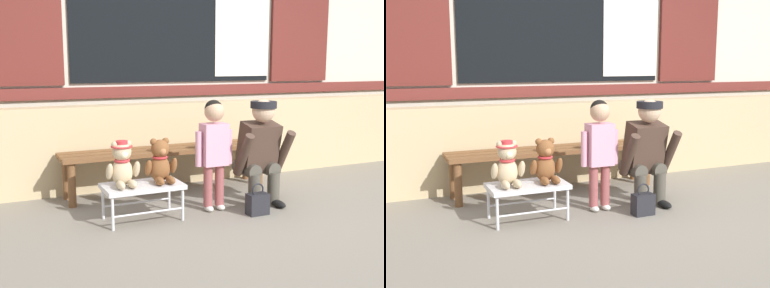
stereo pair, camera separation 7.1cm
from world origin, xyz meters
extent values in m
plane|color=gray|center=(0.00, 0.00, 0.00)|extent=(60.00, 60.00, 0.00)
cube|color=tan|center=(0.00, 1.43, 0.42)|extent=(7.42, 0.25, 0.85)
cube|color=beige|center=(0.00, 1.95, 1.86)|extent=(7.57, 0.20, 3.72)
cube|color=maroon|center=(0.00, 1.83, 0.95)|extent=(6.97, 0.04, 0.12)
cube|color=black|center=(0.00, 1.84, 1.75)|extent=(2.40, 0.03, 1.40)
cube|color=silver|center=(0.84, 1.82, 1.75)|extent=(0.72, 0.02, 1.29)
cube|color=maroon|center=(-1.68, 1.83, 1.75)|extent=(0.84, 0.05, 1.43)
cube|color=maroon|center=(1.68, 1.83, 1.75)|extent=(0.84, 0.05, 1.43)
cube|color=brown|center=(-0.42, 0.92, 0.42)|extent=(2.10, 0.11, 0.04)
cube|color=brown|center=(-0.42, 1.06, 0.42)|extent=(2.10, 0.11, 0.04)
cube|color=brown|center=(-0.42, 1.20, 0.42)|extent=(2.10, 0.11, 0.04)
cylinder|color=brown|center=(-1.39, 0.92, 0.20)|extent=(0.07, 0.07, 0.40)
cylinder|color=brown|center=(-1.39, 1.20, 0.20)|extent=(0.07, 0.07, 0.40)
cylinder|color=brown|center=(0.55, 0.92, 0.20)|extent=(0.07, 0.07, 0.40)
cylinder|color=brown|center=(0.55, 1.20, 0.20)|extent=(0.07, 0.07, 0.40)
cube|color=silver|center=(-0.93, 0.34, 0.28)|extent=(0.64, 0.36, 0.04)
cylinder|color=silver|center=(-1.22, 0.19, 0.13)|extent=(0.02, 0.02, 0.26)
cylinder|color=silver|center=(-1.22, 0.49, 0.13)|extent=(0.02, 0.02, 0.26)
cylinder|color=silver|center=(-0.64, 0.19, 0.13)|extent=(0.02, 0.02, 0.26)
cylinder|color=silver|center=(-0.64, 0.49, 0.13)|extent=(0.02, 0.02, 0.26)
cylinder|color=silver|center=(-0.93, 0.19, 0.10)|extent=(0.58, 0.02, 0.02)
cylinder|color=silver|center=(-0.93, 0.49, 0.10)|extent=(0.58, 0.02, 0.02)
ellipsoid|color=#CCB289|center=(-1.09, 0.36, 0.41)|extent=(0.17, 0.14, 0.22)
sphere|color=#CCB289|center=(-1.09, 0.35, 0.58)|extent=(0.15, 0.15, 0.15)
sphere|color=#FFEEBB|center=(-1.09, 0.29, 0.56)|extent=(0.06, 0.06, 0.06)
sphere|color=#CCB289|center=(-1.14, 0.36, 0.63)|extent=(0.06, 0.06, 0.06)
ellipsoid|color=#CCB289|center=(-1.20, 0.33, 0.43)|extent=(0.06, 0.11, 0.16)
ellipsoid|color=#CCB289|center=(-1.13, 0.24, 0.33)|extent=(0.06, 0.15, 0.06)
sphere|color=#CCB289|center=(-1.03, 0.36, 0.63)|extent=(0.06, 0.06, 0.06)
ellipsoid|color=#CCB289|center=(-0.98, 0.33, 0.43)|extent=(0.06, 0.11, 0.16)
ellipsoid|color=#CCB289|center=(-1.04, 0.24, 0.33)|extent=(0.06, 0.15, 0.06)
torus|color=red|center=(-1.09, 0.35, 0.51)|extent=(0.13, 0.13, 0.02)
cylinder|color=red|center=(-1.09, 0.35, 0.62)|extent=(0.17, 0.17, 0.01)
cylinder|color=red|center=(-1.09, 0.35, 0.64)|extent=(0.10, 0.10, 0.04)
ellipsoid|color=brown|center=(-0.77, 0.36, 0.41)|extent=(0.17, 0.14, 0.22)
sphere|color=brown|center=(-0.77, 0.35, 0.58)|extent=(0.15, 0.15, 0.15)
sphere|color=#AE6E42|center=(-0.77, 0.29, 0.56)|extent=(0.06, 0.06, 0.06)
sphere|color=brown|center=(-0.82, 0.36, 0.63)|extent=(0.06, 0.06, 0.06)
ellipsoid|color=brown|center=(-0.88, 0.33, 0.43)|extent=(0.06, 0.11, 0.16)
ellipsoid|color=brown|center=(-0.81, 0.24, 0.33)|extent=(0.06, 0.15, 0.06)
sphere|color=brown|center=(-0.71, 0.36, 0.63)|extent=(0.06, 0.06, 0.06)
ellipsoid|color=brown|center=(-0.66, 0.33, 0.43)|extent=(0.06, 0.11, 0.16)
ellipsoid|color=brown|center=(-0.72, 0.24, 0.33)|extent=(0.06, 0.15, 0.06)
torus|color=red|center=(-0.77, 0.35, 0.51)|extent=(0.13, 0.13, 0.02)
cylinder|color=#994C4C|center=(-0.34, 0.34, 0.22)|extent=(0.08, 0.08, 0.36)
ellipsoid|color=silver|center=(-0.34, 0.32, 0.03)|extent=(0.07, 0.12, 0.05)
cylinder|color=#994C4C|center=(-0.23, 0.34, 0.22)|extent=(0.08, 0.08, 0.36)
ellipsoid|color=silver|center=(-0.23, 0.32, 0.03)|extent=(0.07, 0.12, 0.05)
cube|color=pink|center=(-0.28, 0.34, 0.58)|extent=(0.22, 0.15, 0.36)
cylinder|color=pink|center=(-0.43, 0.34, 0.55)|extent=(0.06, 0.06, 0.30)
cylinder|color=pink|center=(-0.14, 0.34, 0.55)|extent=(0.06, 0.06, 0.30)
sphere|color=tan|center=(-0.28, 0.34, 0.86)|extent=(0.17, 0.17, 0.17)
sphere|color=black|center=(-0.28, 0.35, 0.88)|extent=(0.16, 0.16, 0.16)
cylinder|color=#4C473D|center=(0.08, 0.26, 0.15)|extent=(0.11, 0.11, 0.30)
cylinder|color=#4C473D|center=(0.08, 0.40, 0.32)|extent=(0.13, 0.32, 0.13)
ellipsoid|color=black|center=(0.08, 0.18, 0.03)|extent=(0.09, 0.20, 0.06)
cylinder|color=#4C473D|center=(0.28, 0.26, 0.15)|extent=(0.11, 0.11, 0.30)
cylinder|color=#4C473D|center=(0.28, 0.40, 0.32)|extent=(0.13, 0.32, 0.13)
ellipsoid|color=black|center=(0.28, 0.18, 0.03)|extent=(0.09, 0.20, 0.06)
cube|color=#473328|center=(0.18, 0.37, 0.52)|extent=(0.32, 0.30, 0.47)
cylinder|color=#473328|center=(-0.03, 0.27, 0.48)|extent=(0.08, 0.28, 0.40)
cylinder|color=#473328|center=(0.39, 0.27, 0.48)|extent=(0.08, 0.28, 0.40)
sphere|color=#DBB28E|center=(0.18, 0.30, 0.85)|extent=(0.20, 0.20, 0.20)
cylinder|color=black|center=(0.18, 0.30, 0.91)|extent=(0.23, 0.23, 0.06)
cube|color=brown|center=(0.37, 0.46, 0.38)|extent=(0.10, 0.22, 0.16)
cube|color=#232328|center=(0.00, 0.07, 0.09)|extent=(0.18, 0.11, 0.18)
torus|color=#232328|center=(0.00, 0.07, 0.22)|extent=(0.11, 0.01, 0.11)
camera|label=1|loc=(-2.11, -3.24, 1.27)|focal=44.75mm
camera|label=2|loc=(-2.04, -3.27, 1.27)|focal=44.75mm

